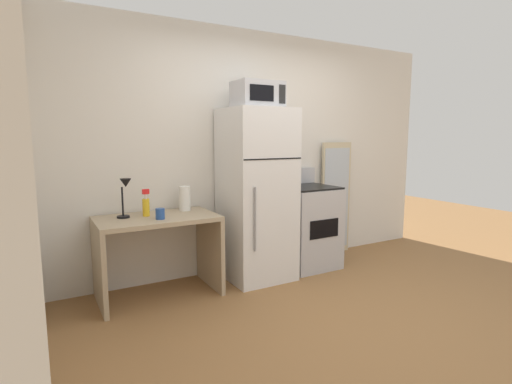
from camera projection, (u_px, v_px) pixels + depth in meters
ground_plane at (355, 323)px, 3.14m from camera, size 12.00×12.00×0.00m
wall_back_white at (252, 152)px, 4.43m from camera, size 5.00×0.10×2.60m
wall_left_brick at (22, 172)px, 1.89m from camera, size 0.10×4.00×2.60m
desk at (158, 241)px, 3.62m from camera, size 1.07×0.63×0.75m
desk_lamp at (125, 191)px, 3.49m from camera, size 0.14×0.12×0.35m
coffee_mug at (160, 214)px, 3.47m from camera, size 0.08×0.08×0.09m
spray_bottle at (146, 205)px, 3.59m from camera, size 0.06×0.06×0.25m
paper_towel_roll at (185, 198)px, 3.86m from camera, size 0.11×0.11×0.24m
refrigerator at (256, 195)px, 4.07m from camera, size 0.65×0.67×1.75m
microwave at (258, 95)px, 3.91m from camera, size 0.46×0.35×0.26m
oven_range at (307, 226)px, 4.48m from camera, size 0.59×0.61×1.10m
leaning_mirror at (336, 198)px, 4.97m from camera, size 0.44×0.03×1.40m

